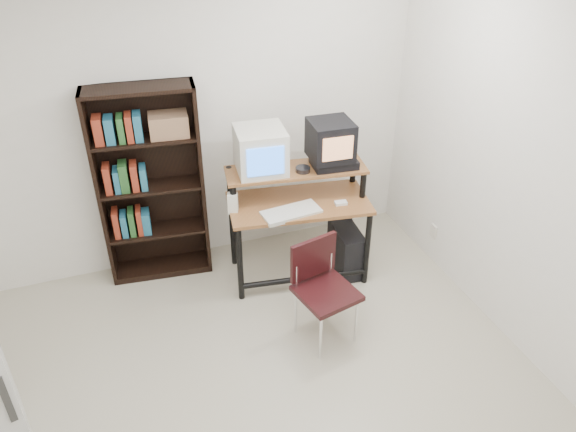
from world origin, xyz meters
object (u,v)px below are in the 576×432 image
object	(u,v)px
crt_tv	(331,140)
bookshelf	(151,183)
computer_desk	(298,206)
pc_tower	(346,249)
school_chair	(322,281)
crt_monitor	(261,151)

from	to	relation	value
crt_tv	bookshelf	xyz separation A→B (m)	(-1.43, 0.41, -0.33)
computer_desk	bookshelf	bearing A→B (deg)	166.28
computer_desk	pc_tower	size ratio (longest dim) A/B	2.74
school_chair	bookshelf	world-z (taller)	bookshelf
crt_monitor	crt_tv	bearing A→B (deg)	-5.26
crt_monitor	school_chair	xyz separation A→B (m)	(0.15, -0.95, -0.66)
crt_monitor	pc_tower	xyz separation A→B (m)	(0.68, -0.28, -0.95)
pc_tower	crt_tv	bearing A→B (deg)	129.36
crt_monitor	pc_tower	distance (m)	1.20
crt_monitor	school_chair	size ratio (longest dim) A/B	0.54
school_chair	bookshelf	size ratio (longest dim) A/B	0.47
computer_desk	school_chair	bearing A→B (deg)	-89.52
computer_desk	crt_tv	bearing A→B (deg)	19.59
computer_desk	pc_tower	bearing A→B (deg)	-6.40
crt_tv	computer_desk	bearing A→B (deg)	-165.24
pc_tower	bookshelf	world-z (taller)	bookshelf
crt_monitor	school_chair	distance (m)	1.17
computer_desk	bookshelf	world-z (taller)	bookshelf
pc_tower	bookshelf	bearing A→B (deg)	164.21
computer_desk	pc_tower	distance (m)	0.64
crt_monitor	bookshelf	size ratio (longest dim) A/B	0.26
school_chair	bookshelf	bearing A→B (deg)	116.88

